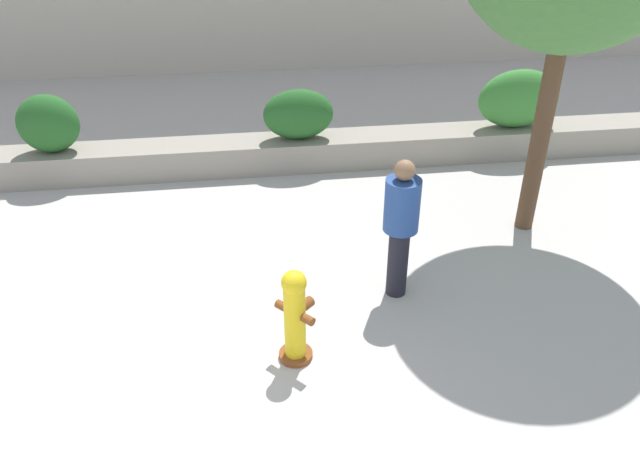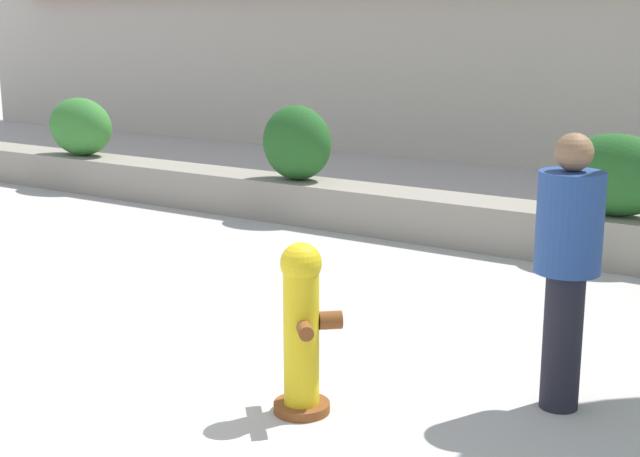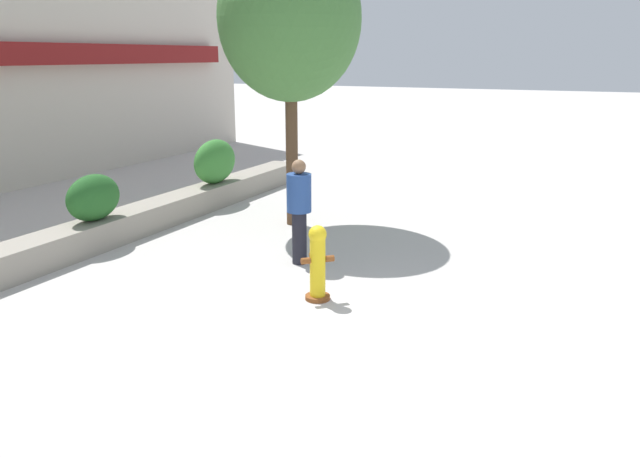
% 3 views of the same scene
% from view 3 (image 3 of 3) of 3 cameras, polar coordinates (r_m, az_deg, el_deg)
% --- Properties ---
extents(ground_plane, '(120.00, 120.00, 0.00)m').
position_cam_3_polar(ground_plane, '(7.18, 4.78, -12.06)').
color(ground_plane, '#BCB7B2').
extents(planter_wall_low, '(18.00, 0.70, 0.50)m').
position_cam_3_polar(planter_wall_low, '(10.60, -27.17, -3.07)').
color(planter_wall_low, gray).
rests_on(planter_wall_low, ground).
extents(hedge_bush_2, '(1.14, 0.58, 0.82)m').
position_cam_3_polar(hedge_bush_2, '(11.66, -20.01, 2.68)').
color(hedge_bush_2, '#235B23').
rests_on(hedge_bush_2, planter_wall_low).
extents(hedge_bush_3, '(1.40, 0.58, 0.99)m').
position_cam_3_polar(hedge_bush_3, '(14.44, -9.58, 6.07)').
color(hedge_bush_3, '#387F33').
rests_on(hedge_bush_3, planter_wall_low).
extents(fire_hydrant, '(0.50, 0.50, 1.08)m').
position_cam_3_polar(fire_hydrant, '(8.67, -0.23, -3.08)').
color(fire_hydrant, brown).
rests_on(fire_hydrant, ground).
extents(street_tree, '(2.93, 2.64, 5.53)m').
position_cam_3_polar(street_tree, '(12.33, -2.74, 18.56)').
color(street_tree, brown).
rests_on(street_tree, ground).
extents(pedestrian, '(0.42, 0.42, 1.73)m').
position_cam_3_polar(pedestrian, '(10.08, -1.93, 2.15)').
color(pedestrian, black).
rests_on(pedestrian, ground).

